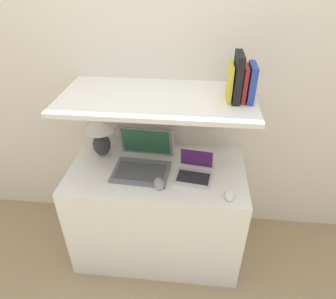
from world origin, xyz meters
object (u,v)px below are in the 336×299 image
book_blue (251,83)px  book_yellow (230,82)px  table_lamp (99,128)px  book_red (244,83)px  computer_mouse (159,184)px  book_black (237,77)px  laptop_small (194,171)px  laptop_large (143,162)px  router_box (167,142)px  second_mouse (229,195)px

book_blue → book_yellow: 0.11m
table_lamp → book_red: size_ratio=1.64×
computer_mouse → book_black: bearing=30.1°
laptop_small → book_blue: size_ratio=1.21×
computer_mouse → table_lamp: bearing=145.1°
laptop_small → book_yellow: bearing=37.1°
laptop_large → book_red: book_red is taller
book_black → computer_mouse: bearing=-149.9°
router_box → book_blue: book_blue is taller
router_box → book_black: 0.67m
second_mouse → computer_mouse: bearing=172.2°
book_red → book_black: (-0.04, 0.00, 0.03)m
book_red → book_black: book_black is taller
computer_mouse → router_box: size_ratio=0.84×
table_lamp → book_red: book_red is taller
computer_mouse → book_yellow: bearing=32.6°
computer_mouse → book_blue: (0.48, 0.23, 0.55)m
table_lamp → laptop_large: (0.30, -0.13, -0.15)m
laptop_large → computer_mouse: laptop_large is taller
laptop_small → book_red: size_ratio=1.26×
second_mouse → book_yellow: size_ratio=0.50×
table_lamp → book_red: bearing=-4.0°
book_black → book_red: bearing=0.0°
computer_mouse → book_black: book_black is taller
laptop_small → second_mouse: size_ratio=2.45×
book_blue → book_red: 0.04m
laptop_small → laptop_large: bearing=171.3°
laptop_small → router_box: (-0.20, 0.26, 0.03)m
table_lamp → computer_mouse: bearing=-34.9°
computer_mouse → book_black: (0.40, 0.23, 0.58)m
book_blue → book_red: size_ratio=1.04×
router_box → book_black: book_black is taller
laptop_large → router_box: laptop_large is taller
computer_mouse → router_box: 0.38m
table_lamp → router_box: bearing=10.9°
laptop_small → book_yellow: 0.56m
second_mouse → router_box: router_box is taller
book_blue → book_yellow: bearing=180.0°
computer_mouse → book_black: 0.74m
table_lamp → book_yellow: (0.79, -0.06, 0.36)m
router_box → book_black: size_ratio=0.55×
laptop_large → book_yellow: book_yellow is taller
book_red → router_box: bearing=161.8°
table_lamp → book_yellow: bearing=-4.4°
laptop_large → book_black: book_black is taller
computer_mouse → router_box: (0.01, 0.38, 0.05)m
router_box → book_blue: bearing=-16.9°
laptop_large → computer_mouse: size_ratio=3.08×
second_mouse → book_red: bearing=82.5°
table_lamp → laptop_small: size_ratio=1.31×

